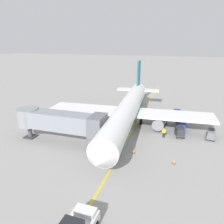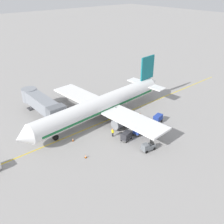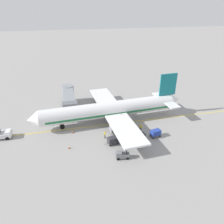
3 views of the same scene
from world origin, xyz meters
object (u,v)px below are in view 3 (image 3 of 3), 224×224
(baggage_cart_front, at_px, (113,140))
(baggage_cart_third_in_train, at_px, (140,136))
(ground_crew_wing_walker, at_px, (141,127))
(ground_crew_loader, at_px, (105,134))
(baggage_tug_lead, at_px, (122,155))
(baggage_cart_second_in_train, at_px, (127,138))
(parked_airliner, at_px, (110,110))
(baggage_cart_tail_end, at_px, (156,133))
(pushback_tractor, at_px, (0,134))
(jet_bridge, at_px, (69,98))
(baggage_tug_trailing, at_px, (130,130))
(safety_cone_nose_right, at_px, (69,147))
(safety_cone_nose_left, at_px, (73,132))

(baggage_cart_front, distance_m, baggage_cart_third_in_train, 5.76)
(ground_crew_wing_walker, xyz_separation_m, ground_crew_loader, (-1.07, 8.38, 0.00))
(baggage_tug_lead, relative_size, ground_crew_wing_walker, 1.56)
(baggage_cart_second_in_train, relative_size, ground_crew_wing_walker, 1.76)
(baggage_cart_front, xyz_separation_m, baggage_cart_third_in_train, (-0.02, -5.76, 0.00))
(ground_crew_wing_walker, bearing_deg, parked_airliner, 44.90)
(baggage_cart_second_in_train, relative_size, baggage_cart_tail_end, 1.00)
(parked_airliner, distance_m, ground_crew_wing_walker, 8.33)
(baggage_cart_front, distance_m, baggage_cart_second_in_train, 3.02)
(pushback_tractor, height_order, baggage_cart_front, pushback_tractor)
(jet_bridge, relative_size, baggage_cart_tail_end, 4.89)
(baggage_cart_third_in_train, relative_size, ground_crew_loader, 1.76)
(baggage_cart_second_in_train, bearing_deg, ground_crew_wing_walker, -49.15)
(pushback_tractor, relative_size, baggage_tug_trailing, 1.70)
(baggage_cart_third_in_train, bearing_deg, baggage_cart_second_in_train, 91.39)
(baggage_tug_trailing, relative_size, safety_cone_nose_right, 4.44)
(baggage_tug_lead, relative_size, ground_crew_loader, 1.56)
(baggage_tug_trailing, bearing_deg, baggage_cart_front, 124.56)
(parked_airliner, xyz_separation_m, pushback_tractor, (-1.86, 24.37, -2.09))
(baggage_tug_trailing, height_order, baggage_cart_third_in_train, baggage_tug_trailing)
(baggage_cart_tail_end, xyz_separation_m, safety_cone_nose_right, (-0.10, 18.29, -0.66))
(pushback_tractor, distance_m, baggage_cart_third_in_train, 29.51)
(parked_airliner, distance_m, ground_crew_loader, 7.61)
(parked_airliner, distance_m, pushback_tractor, 24.53)
(baggage_cart_tail_end, distance_m, ground_crew_wing_walker, 3.74)
(pushback_tractor, distance_m, baggage_tug_lead, 26.42)
(jet_bridge, relative_size, safety_cone_nose_left, 24.70)
(jet_bridge, relative_size, safety_cone_nose_right, 24.70)
(baggage_cart_front, bearing_deg, safety_cone_nose_left, 52.12)
(ground_crew_wing_walker, height_order, safety_cone_nose_left, ground_crew_wing_walker)
(baggage_cart_tail_end, relative_size, safety_cone_nose_right, 5.05)
(baggage_cart_third_in_train, bearing_deg, safety_cone_nose_left, 65.90)
(baggage_tug_trailing, height_order, safety_cone_nose_right, baggage_tug_trailing)
(ground_crew_loader, height_order, safety_cone_nose_right, ground_crew_loader)
(baggage_cart_tail_end, distance_m, safety_cone_nose_right, 18.30)
(parked_airliner, xyz_separation_m, baggage_cart_front, (-9.22, 1.55, -2.24))
(ground_crew_wing_walker, bearing_deg, baggage_tug_lead, 141.70)
(parked_airliner, distance_m, baggage_cart_tail_end, 11.95)
(ground_crew_loader, distance_m, safety_cone_nose_left, 7.47)
(jet_bridge, distance_m, baggage_cart_front, 19.40)
(baggage_cart_front, height_order, baggage_cart_second_in_train, same)
(parked_airliner, relative_size, baggage_tug_trailing, 14.26)
(baggage_cart_tail_end, bearing_deg, baggage_cart_second_in_train, 95.93)
(safety_cone_nose_right, bearing_deg, baggage_tug_trailing, -78.79)
(baggage_cart_front, relative_size, safety_cone_nose_left, 5.05)
(baggage_cart_third_in_train, bearing_deg, baggage_cart_front, 89.76)
(safety_cone_nose_left, relative_size, safety_cone_nose_right, 1.00)
(baggage_cart_front, relative_size, baggage_cart_tail_end, 1.00)
(baggage_tug_trailing, height_order, safety_cone_nose_left, baggage_tug_trailing)
(baggage_cart_tail_end, height_order, safety_cone_nose_right, baggage_cart_tail_end)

